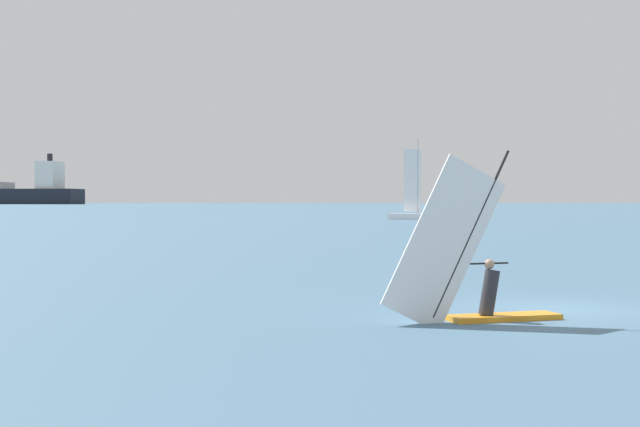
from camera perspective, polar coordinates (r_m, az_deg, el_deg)
ground_plane at (r=21.79m, az=15.18°, el=-5.99°), size 4000.00×4000.00×0.00m
windsurfer at (r=19.08m, az=10.03°, el=-4.20°), size 4.12×0.95×3.88m
distant_headland at (r=1331.89m, az=-7.01°, el=1.18°), size 1121.82×620.94×21.66m
small_sailboat at (r=121.96m, az=6.33°, el=0.03°), size 8.29×6.68×11.07m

